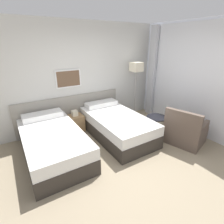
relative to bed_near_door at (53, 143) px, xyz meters
The scene contains 9 objects.
ground_plane 1.60m from the bed_near_door, 40.59° to the right, with size 16.00×16.00×0.00m, color gray.
wall_headboard 1.88m from the bed_near_door, 42.49° to the left, with size 10.00×0.10×2.70m.
wall_window 3.73m from the bed_near_door, 18.43° to the right, with size 0.21×4.57×2.70m.
bed_near_door is the anchor object (origin of this frame).
bed_near_window 1.55m from the bed_near_door, ahead, with size 1.10×2.03×0.68m.
nightstand 1.10m from the bed_near_door, 44.98° to the left, with size 0.40×0.38×0.57m.
floor_lamp 3.02m from the bed_near_door, 15.03° to the left, with size 0.30×0.30×1.66m.
side_table 2.40m from the bed_near_door, 13.56° to the right, with size 0.48×0.48×0.54m.
armchair 2.93m from the bed_near_door, 22.23° to the right, with size 0.92×0.96×0.86m.
Camera 1 is at (-1.79, -2.22, 2.20)m, focal length 28.00 mm.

